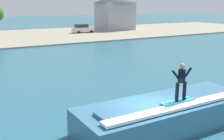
# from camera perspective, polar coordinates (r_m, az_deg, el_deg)

# --- Properties ---
(ground_plane) EXTENTS (260.00, 260.00, 0.00)m
(ground_plane) POSITION_cam_1_polar(r_m,az_deg,el_deg) (12.97, 7.52, -12.39)
(ground_plane) COLOR #285F71
(wave_crest) EXTENTS (8.67, 2.97, 1.40)m
(wave_crest) POSITION_cam_1_polar(r_m,az_deg,el_deg) (13.31, 11.23, -8.74)
(wave_crest) COLOR teal
(wave_crest) RESTS_ON ground_plane
(surfboard) EXTENTS (1.77, 0.47, 0.06)m
(surfboard) POSITION_cam_1_polar(r_m,az_deg,el_deg) (12.69, 13.38, -6.24)
(surfboard) COLOR #33A5CC
(surfboard) RESTS_ON wave_crest
(surfer) EXTENTS (1.14, 0.32, 1.68)m
(surfer) POSITION_cam_1_polar(r_m,az_deg,el_deg) (12.44, 14.04, -1.99)
(surfer) COLOR black
(surfer) RESTS_ON surfboard
(car_far_shore) EXTENTS (4.08, 2.17, 1.86)m
(car_far_shore) POSITION_cam_1_polar(r_m,az_deg,el_deg) (55.16, -6.04, 8.40)
(car_far_shore) COLOR silver
(car_far_shore) RESTS_ON ground_plane
(house_gabled_white) EXTENTS (8.52, 8.52, 7.97)m
(house_gabled_white) POSITION_cam_1_polar(r_m,az_deg,el_deg) (61.95, 0.56, 12.19)
(house_gabled_white) COLOR #9EA3AD
(house_gabled_white) RESTS_ON ground_plane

